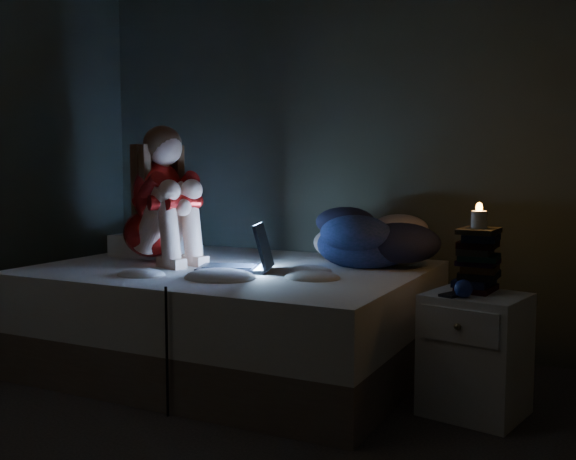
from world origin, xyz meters
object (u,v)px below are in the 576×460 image
Objects in this scene: laptop at (234,246)px; phone at (457,295)px; nightstand at (475,354)px; woman at (152,194)px; bed at (232,316)px; candle at (479,220)px.

laptop is 2.72× the size of phone.
phone is at bearing -110.72° from nightstand.
laptop is (0.62, -0.09, -0.26)m from woman.
woman is 2.09× the size of laptop.
woman is 1.43× the size of nightstand.
phone is at bearing -25.09° from laptop.
bed is 0.86m from woman.
laptop is 4.76× the size of candle.
candle is 0.57× the size of phone.
phone is at bearing -106.16° from candle.
candle reaches higher than bed.
nightstand is at bearing 68.74° from phone.
laptop reaches higher than nightstand.
phone is at bearing -10.60° from bed.
woman is 0.68m from laptop.
woman reaches higher than bed.
nightstand is (1.38, -0.14, -0.01)m from bed.
bed is 2.60× the size of woman.
woman is at bearing 151.99° from laptop.
phone is at bearing 12.25° from woman.
nightstand is (1.91, -0.12, -0.69)m from woman.
woman reaches higher than laptop.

